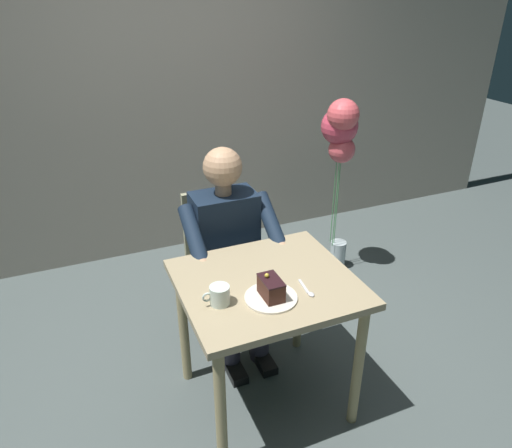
{
  "coord_description": "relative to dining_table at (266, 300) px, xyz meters",
  "views": [
    {
      "loc": [
        0.76,
        1.67,
        1.98
      ],
      "look_at": [
        0.01,
        -0.1,
        1.0
      ],
      "focal_mm": 33.07,
      "sensor_mm": 36.0,
      "label": 1
    }
  ],
  "objects": [
    {
      "name": "ground_plane",
      "position": [
        0.0,
        0.0,
        -0.64
      ],
      "size": [
        14.0,
        14.0,
        0.0
      ],
      "primitive_type": "plane",
      "color": "#475150"
    },
    {
      "name": "coffee_cup",
      "position": [
        0.26,
        0.08,
        0.16
      ],
      "size": [
        0.12,
        0.09,
        0.09
      ],
      "color": "silver",
      "rests_on": "dining_table"
    },
    {
      "name": "cafe_rear_panel",
      "position": [
        0.0,
        -1.87,
        0.86
      ],
      "size": [
        6.4,
        0.12,
        3.0
      ],
      "primitive_type": "cube",
      "color": "#B0A494",
      "rests_on": "ground"
    },
    {
      "name": "cake_slice",
      "position": [
        0.04,
        0.14,
        0.17
      ],
      "size": [
        0.08,
        0.13,
        0.11
      ],
      "color": "#3F1F16",
      "rests_on": "dessert_plate"
    },
    {
      "name": "dining_table",
      "position": [
        0.0,
        0.0,
        0.0
      ],
      "size": [
        0.81,
        0.73,
        0.75
      ],
      "color": "tan",
      "rests_on": "ground"
    },
    {
      "name": "dessert_spoon",
      "position": [
        -0.13,
        0.15,
        0.12
      ],
      "size": [
        0.03,
        0.14,
        0.01
      ],
      "color": "silver",
      "rests_on": "dining_table"
    },
    {
      "name": "dessert_plate",
      "position": [
        0.04,
        0.14,
        0.12
      ],
      "size": [
        0.23,
        0.23,
        0.01
      ],
      "primitive_type": "cylinder",
      "color": "silver",
      "rests_on": "dining_table"
    },
    {
      "name": "balloon_display",
      "position": [
        -0.99,
        -0.99,
        0.39
      ],
      "size": [
        0.25,
        0.29,
        1.32
      ],
      "color": "#B2C1C6",
      "rests_on": "ground"
    },
    {
      "name": "seated_person",
      "position": [
        0.0,
        -0.51,
        -0.0
      ],
      "size": [
        0.53,
        0.58,
        1.22
      ],
      "color": "#142133",
      "rests_on": "ground"
    },
    {
      "name": "chair",
      "position": [
        0.0,
        -0.69,
        -0.15
      ],
      "size": [
        0.42,
        0.42,
        0.9
      ],
      "color": "gray",
      "rests_on": "ground"
    }
  ]
}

